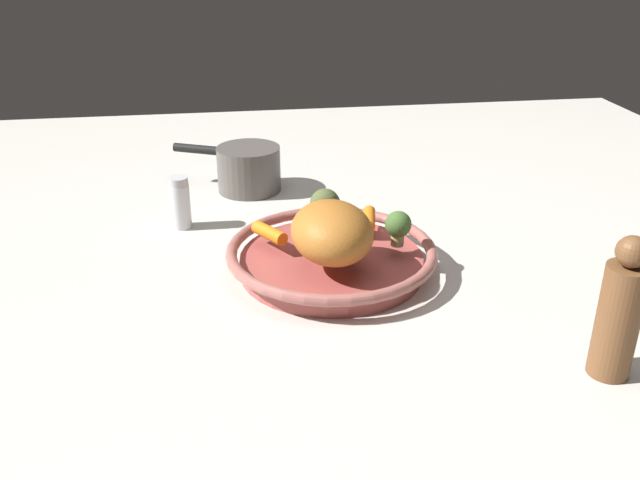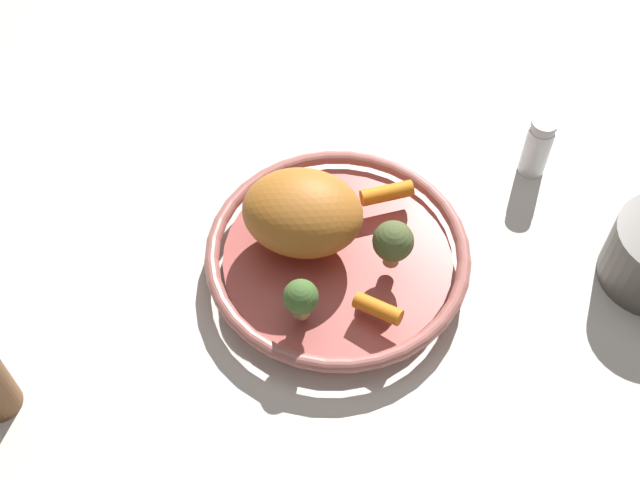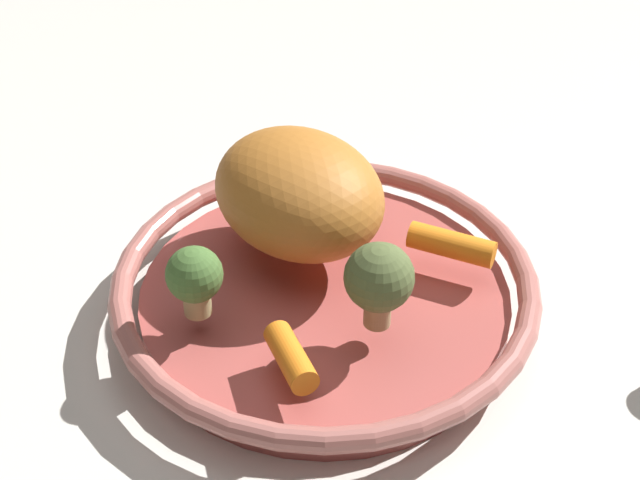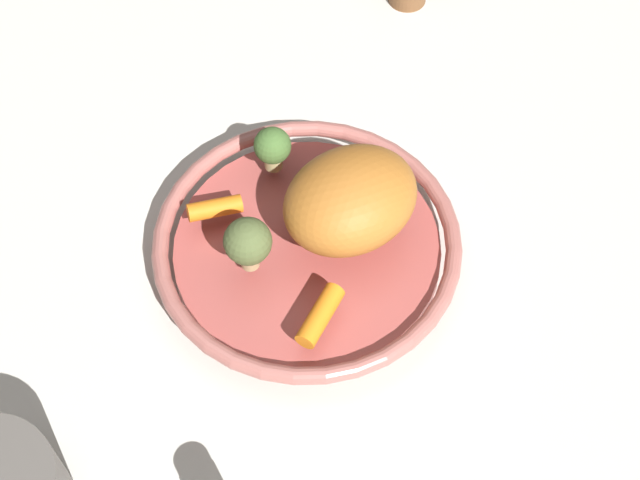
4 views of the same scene
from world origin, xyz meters
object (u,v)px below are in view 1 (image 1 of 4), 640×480
serving_bowl (331,257)px  roast_chicken_piece (332,232)px  salt_shaker (180,203)px  saucepan (248,169)px  baby_carrot_left (369,219)px  broccoli_floret_edge (326,205)px  pepper_mill (619,313)px  baby_carrot_near_rim (269,233)px  broccoli_floret_large (398,226)px

serving_bowl → roast_chicken_piece: roast_chicken_piece is taller
salt_shaker → saucepan: 0.19m
baby_carrot_left → broccoli_floret_edge: bearing=-177.3°
serving_bowl → pepper_mill: 0.39m
baby_carrot_near_rim → saucepan: saucepan is taller
baby_carrot_near_rim → broccoli_floret_large: 0.18m
serving_bowl → broccoli_floret_large: bearing=-8.0°
broccoli_floret_large → pepper_mill: bearing=-57.5°
serving_bowl → baby_carrot_left: 0.10m
broccoli_floret_edge → serving_bowl: bearing=-91.2°
serving_bowl → saucepan: (-0.10, 0.34, 0.02)m
baby_carrot_near_rim → broccoli_floret_large: size_ratio=1.20×
roast_chicken_piece → saucepan: 0.39m
baby_carrot_near_rim → baby_carrot_left: (0.15, 0.03, -0.00)m
serving_bowl → salt_shaker: size_ratio=3.46×
broccoli_floret_large → pepper_mill: 0.32m
salt_shaker → pepper_mill: (0.47, -0.47, 0.03)m
broccoli_floret_large → roast_chicken_piece: bearing=-162.9°
baby_carrot_near_rim → salt_shaker: size_ratio=0.71×
roast_chicken_piece → broccoli_floret_edge: roast_chicken_piece is taller
serving_bowl → broccoli_floret_edge: 0.08m
serving_bowl → broccoli_floret_large: size_ratio=5.89×
roast_chicken_piece → broccoli_floret_edge: 0.10m
serving_bowl → saucepan: size_ratio=1.53×
baby_carrot_near_rim → saucepan: bearing=92.7°
roast_chicken_piece → salt_shaker: (-0.21, 0.23, -0.04)m
serving_bowl → pepper_mill: (0.26, -0.28, 0.05)m
pepper_mill → baby_carrot_near_rim: bearing=137.7°
broccoli_floret_edge → saucepan: (-0.10, 0.28, -0.04)m
baby_carrot_near_rim → pepper_mill: 0.46m
baby_carrot_near_rim → baby_carrot_left: bearing=11.3°
roast_chicken_piece → saucepan: size_ratio=0.68×
pepper_mill → saucepan: size_ratio=0.85×
broccoli_floret_large → pepper_mill: (0.17, -0.27, 0.01)m
saucepan → baby_carrot_near_rim: bearing=-87.3°
baby_carrot_near_rim → broccoli_floret_large: (0.17, -0.05, 0.02)m
serving_bowl → broccoli_floret_edge: bearing=88.8°
baby_carrot_near_rim → broccoli_floret_large: broccoli_floret_large is taller
serving_bowl → pepper_mill: bearing=-47.1°
baby_carrot_left → saucepan: bearing=120.9°
roast_chicken_piece → salt_shaker: bearing=132.1°
baby_carrot_near_rim → broccoli_floret_edge: broccoli_floret_edge is taller
baby_carrot_near_rim → broccoli_floret_edge: size_ratio=1.00×
broccoli_floret_large → baby_carrot_near_rim: bearing=165.3°
pepper_mill → broccoli_floret_large: bearing=122.5°
roast_chicken_piece → broccoli_floret_large: bearing=17.1°
pepper_mill → saucepan: bearing=120.1°
serving_bowl → roast_chicken_piece: size_ratio=2.24×
serving_bowl → pepper_mill: size_ratio=1.79×
roast_chicken_piece → pepper_mill: (0.27, -0.24, -0.00)m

